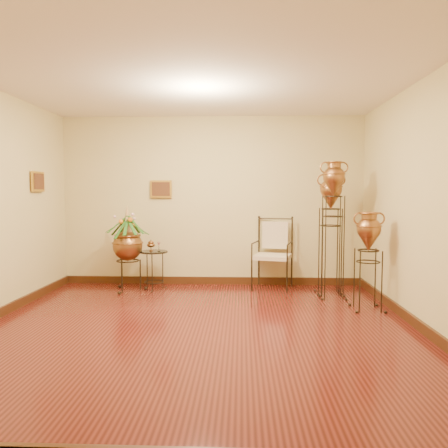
{
  "coord_description": "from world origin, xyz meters",
  "views": [
    {
      "loc": [
        0.5,
        -4.78,
        1.53
      ],
      "look_at": [
        0.25,
        1.3,
        1.1
      ],
      "focal_mm": 35.0,
      "sensor_mm": 36.0,
      "label": 1
    }
  ],
  "objects_px": {
    "side_table": "(154,270)",
    "amphora_tall": "(333,228)",
    "armchair": "(272,254)",
    "amphora_mid": "(330,233)",
    "planter_urn": "(128,242)"
  },
  "relations": [
    {
      "from": "side_table",
      "to": "amphora_tall",
      "type": "bearing_deg",
      "value": -8.59
    },
    {
      "from": "amphora_tall",
      "to": "armchair",
      "type": "xyz_separation_m",
      "value": [
        -0.84,
        0.57,
        -0.46
      ]
    },
    {
      "from": "amphora_tall",
      "to": "side_table",
      "type": "distance_m",
      "value": 2.83
    },
    {
      "from": "amphora_mid",
      "to": "side_table",
      "type": "relative_size",
      "value": 2.35
    },
    {
      "from": "armchair",
      "to": "side_table",
      "type": "xyz_separation_m",
      "value": [
        -1.88,
        -0.16,
        -0.25
      ]
    },
    {
      "from": "side_table",
      "to": "planter_urn",
      "type": "bearing_deg",
      "value": -171.24
    },
    {
      "from": "armchair",
      "to": "side_table",
      "type": "distance_m",
      "value": 1.9
    },
    {
      "from": "planter_urn",
      "to": "armchair",
      "type": "height_order",
      "value": "planter_urn"
    },
    {
      "from": "amphora_mid",
      "to": "armchair",
      "type": "height_order",
      "value": "amphora_mid"
    },
    {
      "from": "planter_urn",
      "to": "armchair",
      "type": "xyz_separation_m",
      "value": [
        2.27,
        0.22,
        -0.2
      ]
    },
    {
      "from": "amphora_tall",
      "to": "armchair",
      "type": "distance_m",
      "value": 1.11
    },
    {
      "from": "amphora_tall",
      "to": "side_table",
      "type": "height_order",
      "value": "amphora_tall"
    },
    {
      "from": "amphora_mid",
      "to": "planter_urn",
      "type": "bearing_deg",
      "value": 177.6
    },
    {
      "from": "amphora_tall",
      "to": "amphora_mid",
      "type": "bearing_deg",
      "value": 88.26
    },
    {
      "from": "armchair",
      "to": "side_table",
      "type": "bearing_deg",
      "value": -160.69
    }
  ]
}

